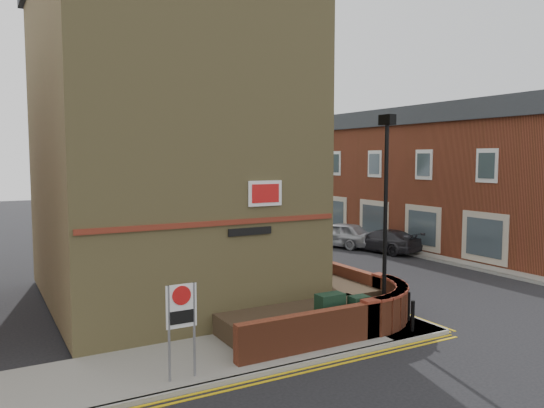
{
  "coord_description": "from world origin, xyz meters",
  "views": [
    {
      "loc": [
        -8.95,
        -10.75,
        5.17
      ],
      "look_at": [
        -0.68,
        4.0,
        3.69
      ],
      "focal_mm": 35.0,
      "sensor_mm": 36.0,
      "label": 1
    }
  ],
  "objects_px": {
    "silver_car_near": "(279,243)",
    "utility_cabinet_large": "(330,314)",
    "zone_sign": "(182,314)",
    "lamppost": "(385,219)"
  },
  "relations": [
    {
      "from": "silver_car_near",
      "to": "utility_cabinet_large",
      "type": "bearing_deg",
      "value": -124.41
    },
    {
      "from": "zone_sign",
      "to": "silver_car_near",
      "type": "relative_size",
      "value": 0.49
    },
    {
      "from": "lamppost",
      "to": "silver_car_near",
      "type": "height_order",
      "value": "lamppost"
    },
    {
      "from": "utility_cabinet_large",
      "to": "zone_sign",
      "type": "xyz_separation_m",
      "value": [
        -4.7,
        -0.8,
        0.92
      ]
    },
    {
      "from": "silver_car_near",
      "to": "zone_sign",
      "type": "bearing_deg",
      "value": -139.03
    },
    {
      "from": "utility_cabinet_large",
      "to": "silver_car_near",
      "type": "height_order",
      "value": "silver_car_near"
    },
    {
      "from": "zone_sign",
      "to": "utility_cabinet_large",
      "type": "bearing_deg",
      "value": 9.69
    },
    {
      "from": "lamppost",
      "to": "zone_sign",
      "type": "xyz_separation_m",
      "value": [
        -6.6,
        -0.7,
        -1.7
      ]
    },
    {
      "from": "lamppost",
      "to": "zone_sign",
      "type": "bearing_deg",
      "value": -173.93
    },
    {
      "from": "lamppost",
      "to": "utility_cabinet_large",
      "type": "bearing_deg",
      "value": 176.99
    }
  ]
}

